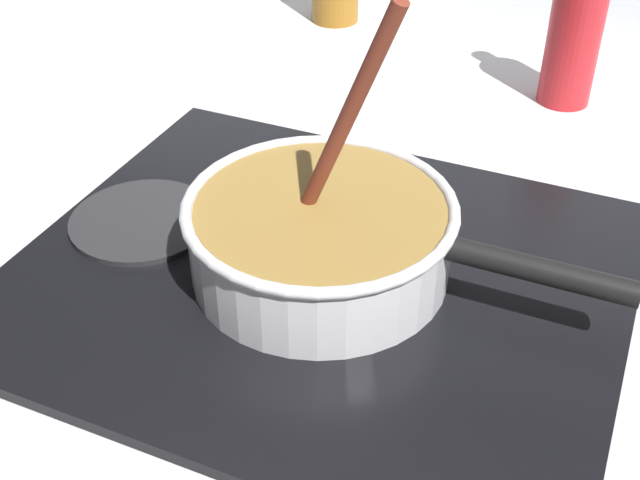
{
  "coord_description": "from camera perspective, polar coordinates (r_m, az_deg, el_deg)",
  "views": [
    {
      "loc": [
        0.31,
        -0.5,
        0.5
      ],
      "look_at": [
        0.07,
        0.06,
        0.05
      ],
      "focal_mm": 46.56,
      "sensor_mm": 36.0,
      "label": 1
    }
  ],
  "objects": [
    {
      "name": "ground",
      "position": [
        0.79,
        -6.07,
        -5.07
      ],
      "size": [
        2.4,
        1.6,
        0.04
      ],
      "primitive_type": "cube",
      "color": "#B7B7BC"
    },
    {
      "name": "hob_plate",
      "position": [
        0.78,
        0.0,
        -2.49
      ],
      "size": [
        0.56,
        0.48,
        0.01
      ],
      "primitive_type": "cube",
      "color": "black",
      "rests_on": "ground"
    },
    {
      "name": "burner_ring",
      "position": [
        0.78,
        0.0,
        -1.92
      ],
      "size": [
        0.17,
        0.17,
        0.01
      ],
      "primitive_type": "torus",
      "color": "#592D0C",
      "rests_on": "hob_plate"
    },
    {
      "name": "spare_burner",
      "position": [
        0.86,
        -12.1,
        1.33
      ],
      "size": [
        0.15,
        0.15,
        0.01
      ],
      "primitive_type": "cylinder",
      "color": "#262628",
      "rests_on": "hob_plate"
    },
    {
      "name": "cooking_pan",
      "position": [
        0.75,
        0.12,
        0.31
      ],
      "size": [
        0.4,
        0.25,
        0.28
      ],
      "color": "silver",
      "rests_on": "hob_plate"
    },
    {
      "name": "oil_bottle",
      "position": [
        1.11,
        17.06,
        13.19
      ],
      "size": [
        0.07,
        0.07,
        0.23
      ],
      "color": "red",
      "rests_on": "ground"
    }
  ]
}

